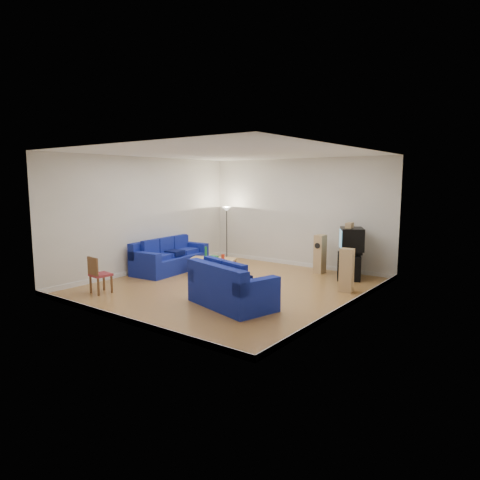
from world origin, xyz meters
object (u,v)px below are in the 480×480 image
Objects in this scene: coffee_table at (213,260)px; television at (352,239)px; sofa_three_seat at (169,259)px; sofa_loveseat at (230,290)px; tv_stand at (349,266)px.

television is (3.17, 1.89, 0.64)m from coffee_table.
sofa_three_seat is 5.07m from television.
sofa_loveseat is at bearing -41.93° from television.
tv_stand is at bearing 111.82° from sofa_three_seat.
coffee_table is (1.31, 0.39, 0.06)m from sofa_three_seat.
television is at bearing 111.72° from sofa_three_seat.
sofa_loveseat reaches higher than coffee_table.
television reaches higher than coffee_table.
television is at bearing 30.77° from coffee_table.
sofa_three_seat is 1.74× the size of coffee_table.
tv_stand is (3.12, 1.87, -0.08)m from coffee_table.
coffee_table is (-2.21, 2.07, 0.05)m from sofa_loveseat.
sofa_three_seat is at bearing -91.40° from television.
television is (4.48, 2.28, 0.70)m from sofa_three_seat.
sofa_three_seat is 4.97m from tv_stand.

